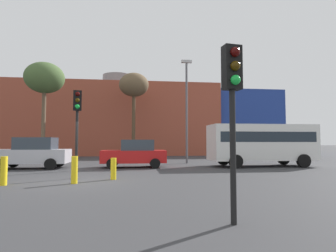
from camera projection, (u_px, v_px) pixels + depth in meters
ground_plane at (77, 182)px, 11.04m from camera, size 200.00×200.00×0.00m
building_backdrop at (117, 122)px, 36.90m from camera, size 41.64×12.72×10.56m
parked_car_1 at (33, 153)px, 16.57m from camera, size 4.32×2.12×1.87m
parked_car_2 at (135, 154)px, 17.31m from camera, size 4.01×1.97×1.74m
white_bus at (261, 142)px, 18.07m from camera, size 6.80×2.62×2.72m
traffic_light_near_right at (233, 91)px, 5.49m from camera, size 0.39×0.38×3.57m
traffic_light_island at (77, 114)px, 12.20m from camera, size 0.40×0.39×3.90m
bare_tree_0 at (45, 79)px, 23.77m from camera, size 3.33×3.33×8.48m
bare_tree_1 at (134, 86)px, 28.02m from camera, size 3.02×3.02×8.63m
bollard_yellow_0 at (113, 169)px, 11.75m from camera, size 0.24×0.24×0.92m
bollard_yellow_1 at (4, 171)px, 10.18m from camera, size 0.24×0.24×1.07m
bollard_yellow_2 at (74, 170)px, 10.63m from camera, size 0.24×0.24×1.05m
street_lamp at (187, 104)px, 20.74m from camera, size 0.80×0.24×7.83m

